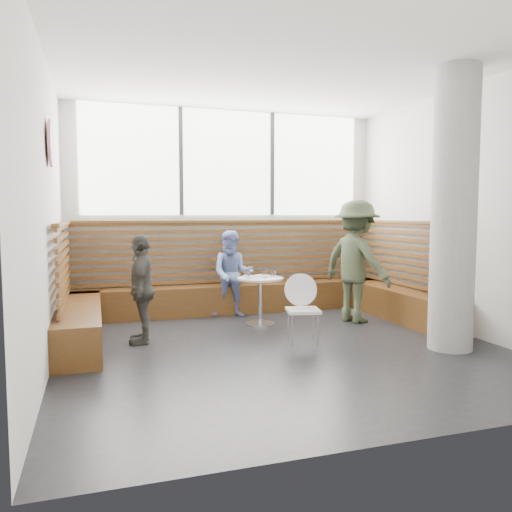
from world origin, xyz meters
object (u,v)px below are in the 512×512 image
object	(u,v)px
cafe_table	(260,291)
cafe_chair	(301,303)
concrete_column	(454,210)
child_left	(142,289)
adult_man	(356,261)
child_back	(233,274)

from	to	relation	value
cafe_table	cafe_chair	size ratio (longest dim) A/B	0.80
cafe_table	cafe_chair	bearing A→B (deg)	-82.19
concrete_column	child_left	size ratio (longest dim) A/B	2.43
concrete_column	cafe_chair	distance (m)	2.06
adult_man	child_left	bearing A→B (deg)	74.50
child_left	adult_man	bearing A→B (deg)	103.81
cafe_chair	child_back	world-z (taller)	child_back
cafe_chair	child_left	size ratio (longest dim) A/B	0.63
cafe_table	child_left	bearing A→B (deg)	-163.60
cafe_chair	cafe_table	bearing A→B (deg)	110.02
child_back	adult_man	bearing A→B (deg)	-10.74
concrete_column	cafe_chair	size ratio (longest dim) A/B	3.84
concrete_column	cafe_table	xyz separation A→B (m)	(-1.70, 1.88, -1.12)
cafe_chair	adult_man	size ratio (longest dim) A/B	0.48
cafe_table	child_back	bearing A→B (deg)	109.40
concrete_column	cafe_table	bearing A→B (deg)	132.12
concrete_column	cafe_chair	world-z (taller)	concrete_column
child_back	child_left	bearing A→B (deg)	-124.43
concrete_column	cafe_table	world-z (taller)	concrete_column
concrete_column	adult_man	distance (m)	1.84
cafe_table	cafe_chair	distance (m)	1.12
cafe_chair	adult_man	xyz separation A→B (m)	(1.24, 0.89, 0.39)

